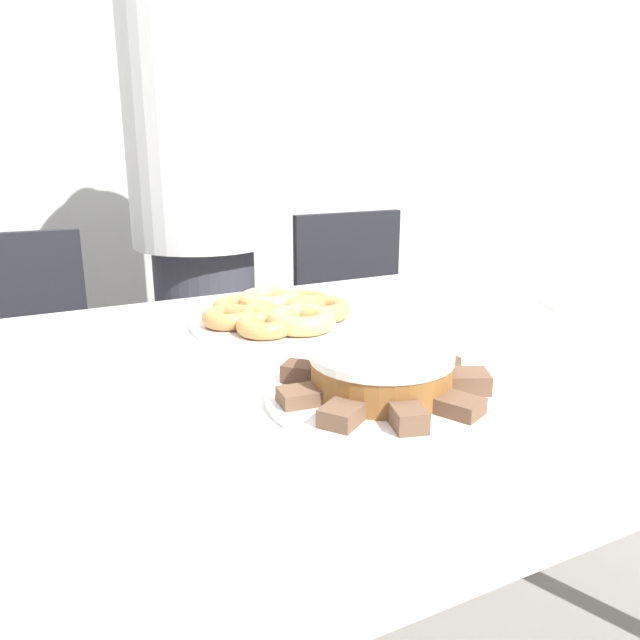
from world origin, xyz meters
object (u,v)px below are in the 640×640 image
object	(u,v)px
plate_donuts	(277,321)
frosted_cake	(381,371)
person_standing	(202,230)
office_chair_left	(21,418)
office_chair_right	(367,357)
plate_cake	(380,394)
napkin	(569,304)

from	to	relation	value
plate_donuts	frosted_cake	world-z (taller)	frosted_cake
person_standing	plate_donuts	distance (m)	0.67
office_chair_left	office_chair_right	size ratio (longest dim) A/B	1.00
person_standing	office_chair_left	world-z (taller)	person_standing
person_standing	office_chair_left	size ratio (longest dim) A/B	1.88
office_chair_left	plate_cake	size ratio (longest dim) A/B	2.75
plate_cake	napkin	distance (m)	0.68
office_chair_right	frosted_cake	size ratio (longest dim) A/B	4.50
napkin	plate_cake	bearing A→B (deg)	-159.02
office_chair_left	frosted_cake	size ratio (longest dim) A/B	4.50
office_chair_left	frosted_cake	xyz separation A→B (m)	(0.46, -1.01, 0.40)
plate_donuts	frosted_cake	xyz separation A→B (m)	(-0.01, -0.40, 0.03)
person_standing	plate_cake	bearing A→B (deg)	-93.68
person_standing	frosted_cake	world-z (taller)	person_standing
plate_cake	napkin	xyz separation A→B (m)	(0.64, 0.24, -0.00)
office_chair_right	frosted_cake	xyz separation A→B (m)	(-0.60, -1.01, 0.40)
office_chair_right	person_standing	bearing A→B (deg)	175.22
office_chair_left	plate_cake	world-z (taller)	office_chair_left
office_chair_left	office_chair_right	world-z (taller)	same
person_standing	plate_cake	size ratio (longest dim) A/B	5.17
person_standing	napkin	size ratio (longest dim) A/B	12.68
person_standing	napkin	xyz separation A→B (m)	(0.57, -0.82, -0.10)
office_chair_left	office_chair_right	distance (m)	1.06
person_standing	office_chair_right	bearing A→B (deg)	-5.52
office_chair_left	frosted_cake	world-z (taller)	office_chair_left
office_chair_left	plate_donuts	bearing A→B (deg)	-49.00
office_chair_left	person_standing	bearing A→B (deg)	8.90
frosted_cake	plate_donuts	bearing A→B (deg)	87.90
office_chair_right	plate_cake	world-z (taller)	office_chair_right
person_standing	office_chair_right	world-z (taller)	person_standing
person_standing	plate_donuts	world-z (taller)	person_standing
office_chair_right	office_chair_left	bearing A→B (deg)	-179.26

